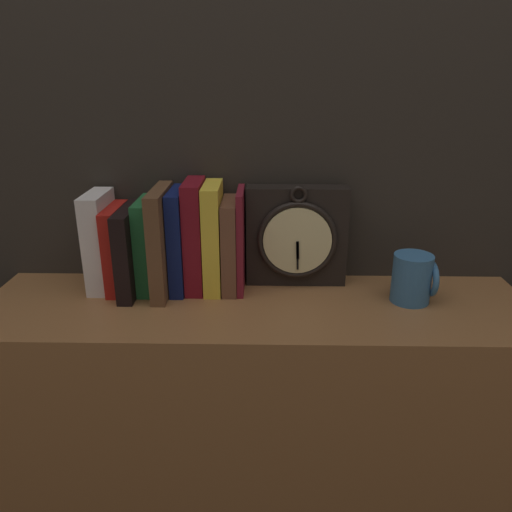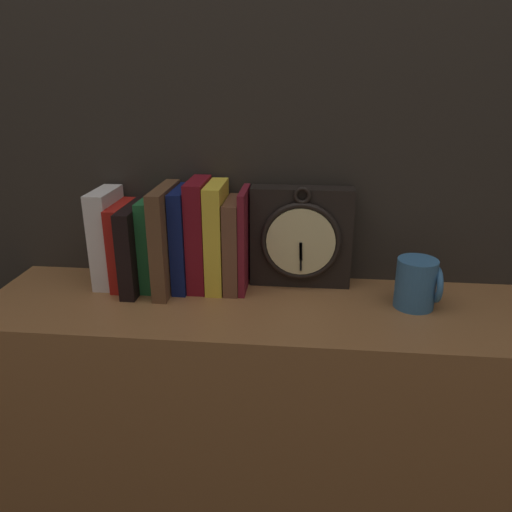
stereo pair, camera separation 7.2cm
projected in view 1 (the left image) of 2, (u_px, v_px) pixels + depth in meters
name	position (u px, v px, depth m)	size (l,w,h in m)	color
wall_back	(258.00, 30.00, 0.97)	(6.00, 0.05, 2.60)	#2D2823
bookshelf	(256.00, 463.00, 1.12)	(1.09, 0.30, 0.79)	#936038
clock	(297.00, 236.00, 1.05)	(0.21, 0.07, 0.22)	black
book_slot0_white	(100.00, 241.00, 1.03)	(0.04, 0.12, 0.20)	silver
book_slot1_red	(117.00, 248.00, 1.03)	(0.03, 0.13, 0.18)	#AF1B15
book_slot2_black	(131.00, 250.00, 1.02)	(0.03, 0.16, 0.18)	black
book_slot3_green	(148.00, 245.00, 1.03)	(0.03, 0.12, 0.19)	#206434
book_slot4_brown	(162.00, 242.00, 1.01)	(0.03, 0.16, 0.22)	brown
book_slot5_navy	(179.00, 240.00, 1.02)	(0.03, 0.12, 0.21)	#0F1A52
book_slot6_maroon	(195.00, 236.00, 1.02)	(0.04, 0.12, 0.23)	maroon
book_slot7_yellow	(213.00, 238.00, 1.02)	(0.03, 0.12, 0.22)	yellow
book_slot8_brown	(230.00, 245.00, 1.03)	(0.03, 0.12, 0.19)	brown
book_slot9_maroon	(241.00, 240.00, 1.03)	(0.01, 0.12, 0.21)	maroon
mug	(413.00, 278.00, 0.98)	(0.08, 0.08, 0.10)	teal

